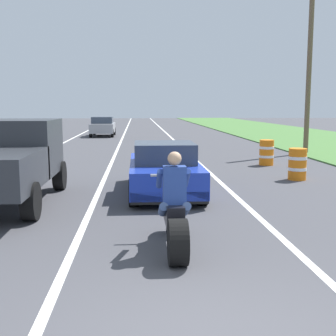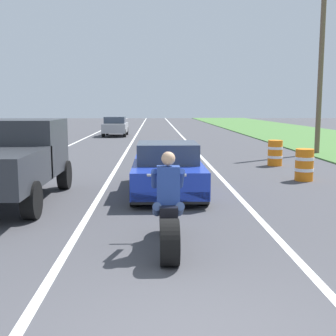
# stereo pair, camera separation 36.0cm
# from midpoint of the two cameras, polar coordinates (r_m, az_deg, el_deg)

# --- Properties ---
(lane_stripe_left_solid) EXTENTS (0.14, 120.00, 0.01)m
(lane_stripe_left_solid) POSITION_cam_midpoint_polar(r_m,az_deg,el_deg) (24.36, -15.55, 2.36)
(lane_stripe_left_solid) COLOR white
(lane_stripe_left_solid) RESTS_ON ground
(lane_stripe_right_solid) EXTENTS (0.14, 120.00, 0.01)m
(lane_stripe_right_solid) POSITION_cam_midpoint_polar(r_m,az_deg,el_deg) (23.99, 1.57, 2.57)
(lane_stripe_right_solid) COLOR white
(lane_stripe_right_solid) RESTS_ON ground
(lane_stripe_centre_dashed) EXTENTS (0.14, 120.00, 0.01)m
(lane_stripe_centre_dashed) POSITION_cam_midpoint_polar(r_m,az_deg,el_deg) (23.91, -7.05, 2.49)
(lane_stripe_centre_dashed) COLOR white
(lane_stripe_centre_dashed) RESTS_ON ground
(motorcycle_with_rider) EXTENTS (0.70, 2.21, 1.62)m
(motorcycle_with_rider) POSITION_cam_midpoint_polar(r_m,az_deg,el_deg) (6.96, -0.64, -6.27)
(motorcycle_with_rider) COLOR black
(motorcycle_with_rider) RESTS_ON ground
(sports_car_blue) EXTENTS (1.84, 4.30, 1.37)m
(sports_car_blue) POSITION_cam_midpoint_polar(r_m,az_deg,el_deg) (11.67, -1.41, -0.22)
(sports_car_blue) COLOR #1E38B2
(sports_car_blue) RESTS_ON ground
(pickup_truck_left_lane_dark_grey) EXTENTS (2.02, 4.80, 1.98)m
(pickup_truck_left_lane_dark_grey) POSITION_cam_midpoint_polar(r_m,az_deg,el_deg) (11.02, -21.05, 1.24)
(pickup_truck_left_lane_dark_grey) COLOR #2D3035
(pickup_truck_left_lane_dark_grey) RESTS_ON ground
(utility_pole_roadside) EXTENTS (0.24, 0.24, 8.06)m
(utility_pole_roadside) POSITION_cam_midpoint_polar(r_m,az_deg,el_deg) (22.42, 17.54, 12.12)
(utility_pole_roadside) COLOR brown
(utility_pole_roadside) RESTS_ON ground
(construction_barrel_nearest) EXTENTS (0.58, 0.58, 1.00)m
(construction_barrel_nearest) POSITION_cam_midpoint_polar(r_m,az_deg,el_deg) (14.31, 15.90, 0.51)
(construction_barrel_nearest) COLOR orange
(construction_barrel_nearest) RESTS_ON ground
(construction_barrel_mid) EXTENTS (0.58, 0.58, 1.00)m
(construction_barrel_mid) POSITION_cam_midpoint_polar(r_m,az_deg,el_deg) (17.58, 12.20, 2.00)
(construction_barrel_mid) COLOR orange
(construction_barrel_mid) RESTS_ON ground
(distant_car_far_ahead) EXTENTS (1.80, 4.00, 1.50)m
(distant_car_far_ahead) POSITION_cam_midpoint_polar(r_m,az_deg,el_deg) (34.25, -8.84, 5.43)
(distant_car_far_ahead) COLOR #99999E
(distant_car_far_ahead) RESTS_ON ground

